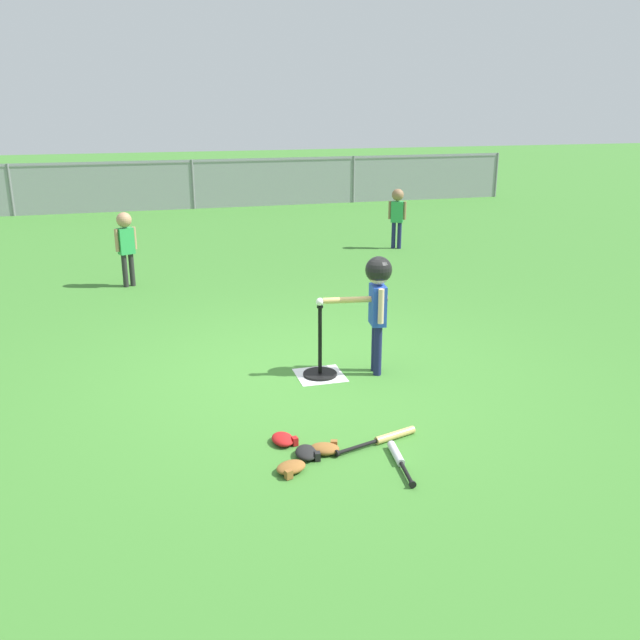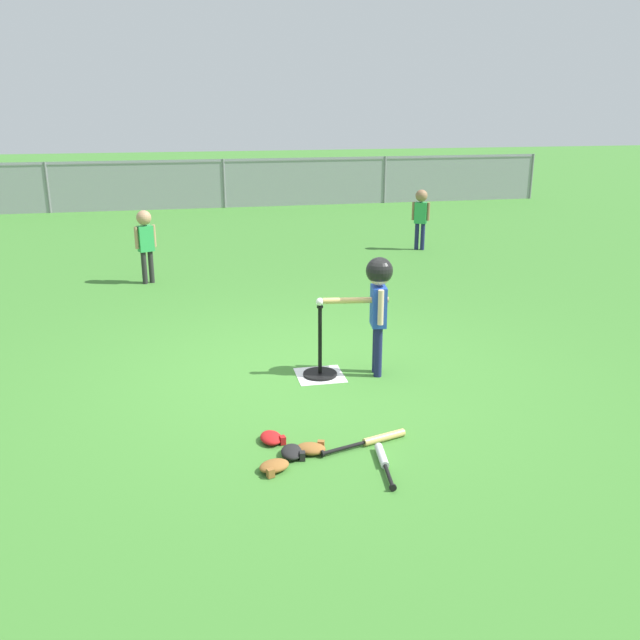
# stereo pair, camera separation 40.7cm
# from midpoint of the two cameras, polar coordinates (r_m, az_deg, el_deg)

# --- Properties ---
(ground_plane) EXTENTS (60.00, 60.00, 0.00)m
(ground_plane) POSITION_cam_midpoint_polar(r_m,az_deg,el_deg) (6.48, 0.75, -4.63)
(ground_plane) COLOR #3D7A2D
(home_plate) EXTENTS (0.44, 0.44, 0.01)m
(home_plate) POSITION_cam_midpoint_polar(r_m,az_deg,el_deg) (6.47, 1.81, -4.62)
(home_plate) COLOR white
(home_plate) RESTS_ON ground_plane
(batting_tee) EXTENTS (0.32, 0.32, 0.69)m
(batting_tee) POSITION_cam_midpoint_polar(r_m,az_deg,el_deg) (6.43, 1.81, -3.75)
(batting_tee) COLOR black
(batting_tee) RESTS_ON ground_plane
(baseball_on_tee) EXTENTS (0.07, 0.07, 0.07)m
(baseball_on_tee) POSITION_cam_midpoint_polar(r_m,az_deg,el_deg) (6.23, 1.87, 1.50)
(baseball_on_tee) COLOR white
(baseball_on_tee) RESTS_ON batting_tee
(batter_child) EXTENTS (0.63, 0.32, 1.13)m
(batter_child) POSITION_cam_midpoint_polar(r_m,az_deg,el_deg) (6.29, 6.70, 2.29)
(batter_child) COLOR #191E4C
(batter_child) RESTS_ON ground_plane
(fielder_deep_left) EXTENTS (0.28, 0.21, 1.03)m
(fielder_deep_left) POSITION_cam_midpoint_polar(r_m,az_deg,el_deg) (11.98, 9.38, 8.92)
(fielder_deep_left) COLOR #191E4C
(fielder_deep_left) RESTS_ON ground_plane
(fielder_near_left) EXTENTS (0.29, 0.20, 1.03)m
(fielder_near_left) POSITION_cam_midpoint_polar(r_m,az_deg,el_deg) (9.83, -13.21, 6.76)
(fielder_near_left) COLOR #262626
(fielder_near_left) RESTS_ON ground_plane
(spare_bat_silver) EXTENTS (0.12, 0.58, 0.06)m
(spare_bat_silver) POSITION_cam_midpoint_polar(r_m,az_deg,el_deg) (5.02, 7.66, -11.53)
(spare_bat_silver) COLOR silver
(spare_bat_silver) RESTS_ON ground_plane
(spare_bat_wood) EXTENTS (0.71, 0.26, 0.06)m
(spare_bat_wood) POSITION_cam_midpoint_polar(r_m,az_deg,el_deg) (5.28, 6.91, -9.89)
(spare_bat_wood) COLOR #DBB266
(spare_bat_wood) RESTS_ON ground_plane
(glove_by_plate) EXTENTS (0.20, 0.24, 0.07)m
(glove_by_plate) POSITION_cam_midpoint_polar(r_m,az_deg,el_deg) (5.26, -1.82, -9.82)
(glove_by_plate) COLOR #B21919
(glove_by_plate) RESTS_ON ground_plane
(glove_near_bats) EXTENTS (0.18, 0.24, 0.07)m
(glove_near_bats) POSITION_cam_midpoint_polar(r_m,az_deg,el_deg) (5.06, 0.03, -10.99)
(glove_near_bats) COLOR black
(glove_near_bats) RESTS_ON ground_plane
(glove_tossed_aside) EXTENTS (0.26, 0.23, 0.07)m
(glove_tossed_aside) POSITION_cam_midpoint_polar(r_m,az_deg,el_deg) (4.89, -1.43, -12.13)
(glove_tossed_aside) COLOR brown
(glove_tossed_aside) RESTS_ON ground_plane
(glove_outfield_drop) EXTENTS (0.26, 0.22, 0.07)m
(glove_outfield_drop) POSITION_cam_midpoint_polar(r_m,az_deg,el_deg) (5.11, 1.58, -10.69)
(glove_outfield_drop) COLOR brown
(glove_outfield_drop) RESTS_ON ground_plane
(outfield_fence) EXTENTS (16.06, 0.06, 1.15)m
(outfield_fence) POSITION_cam_midpoint_polar(r_m,az_deg,el_deg) (16.79, -7.30, 11.35)
(outfield_fence) COLOR slate
(outfield_fence) RESTS_ON ground_plane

